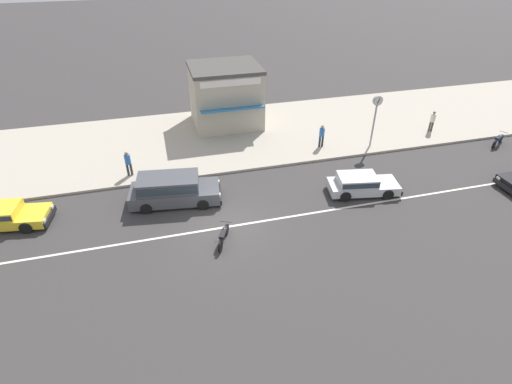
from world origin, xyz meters
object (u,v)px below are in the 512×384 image
object	(u,v)px
motorcycle_1	(224,235)
motorcycle_0	(498,139)
pedestrian_near_clock	(128,162)
shopfront_corner_warung	(226,95)
sedan_yellow_2	(3,216)
hatchback_silver_3	(361,184)
pedestrian_mid_kerb	(433,120)
minivan_dark_grey_4	(172,188)
pedestrian_by_shop	(322,134)
street_clock	(376,109)

from	to	relation	value
motorcycle_1	motorcycle_0	bearing A→B (deg)	14.56
pedestrian_near_clock	shopfront_corner_warung	size ratio (longest dim) A/B	0.31
motorcycle_1	pedestrian_near_clock	distance (m)	8.40
motorcycle_1	shopfront_corner_warung	size ratio (longest dim) A/B	0.33
sedan_yellow_2	pedestrian_near_clock	xyz separation A→B (m)	(6.08, 3.08, 0.53)
hatchback_silver_3	shopfront_corner_warung	bearing A→B (deg)	116.31
motorcycle_1	pedestrian_mid_kerb	world-z (taller)	pedestrian_mid_kerb
motorcycle_1	shopfront_corner_warung	xyz separation A→B (m)	(2.77, 13.20, 1.88)
shopfront_corner_warung	pedestrian_near_clock	bearing A→B (deg)	-139.55
sedan_yellow_2	pedestrian_mid_kerb	xyz separation A→B (m)	(26.98, 3.89, 0.50)
hatchback_silver_3	pedestrian_mid_kerb	distance (m)	10.26
minivan_dark_grey_4	pedestrian_by_shop	world-z (taller)	pedestrian_by_shop
motorcycle_0	street_clock	xyz separation A→B (m)	(-8.62, 1.85, 2.32)
street_clock	pedestrian_near_clock	xyz separation A→B (m)	(-15.62, 0.17, -1.68)
minivan_dark_grey_4	shopfront_corner_warung	size ratio (longest dim) A/B	0.99
hatchback_silver_3	pedestrian_mid_kerb	world-z (taller)	pedestrian_mid_kerb
hatchback_silver_3	pedestrian_mid_kerb	size ratio (longest dim) A/B	2.69
hatchback_silver_3	pedestrian_mid_kerb	xyz separation A→B (m)	(8.47, 5.78, 0.45)
hatchback_silver_3	motorcycle_1	xyz separation A→B (m)	(-8.19, -2.24, -0.17)
pedestrian_mid_kerb	shopfront_corner_warung	xyz separation A→B (m)	(-13.89, 5.18, 1.27)
minivan_dark_grey_4	motorcycle_0	bearing A→B (deg)	3.09
motorcycle_0	motorcycle_1	xyz separation A→B (m)	(-19.98, -5.19, -0.00)
hatchback_silver_3	minivan_dark_grey_4	world-z (taller)	minivan_dark_grey_4
sedan_yellow_2	pedestrian_near_clock	world-z (taller)	pedestrian_near_clock
motorcycle_0	pedestrian_by_shop	world-z (taller)	pedestrian_by_shop
street_clock	motorcycle_0	bearing A→B (deg)	-12.14
shopfront_corner_warung	pedestrian_mid_kerb	bearing A→B (deg)	-20.45
pedestrian_mid_kerb	pedestrian_by_shop	bearing A→B (deg)	-178.50
minivan_dark_grey_4	pedestrian_near_clock	world-z (taller)	pedestrian_near_clock
motorcycle_0	pedestrian_by_shop	distance (m)	12.17
pedestrian_near_clock	pedestrian_mid_kerb	bearing A→B (deg)	2.20
minivan_dark_grey_4	motorcycle_1	xyz separation A→B (m)	(2.01, -4.00, -0.43)
sedan_yellow_2	hatchback_silver_3	bearing A→B (deg)	-5.84
sedan_yellow_2	pedestrian_by_shop	distance (m)	18.81
minivan_dark_grey_4	sedan_yellow_2	bearing A→B (deg)	179.14
pedestrian_mid_kerb	street_clock	bearing A→B (deg)	-169.60
minivan_dark_grey_4	pedestrian_by_shop	size ratio (longest dim) A/B	3.23
pedestrian_near_clock	pedestrian_by_shop	xyz separation A→B (m)	(12.37, 0.58, -0.01)
sedan_yellow_2	street_clock	bearing A→B (deg)	7.65
hatchback_silver_3	street_clock	world-z (taller)	street_clock
pedestrian_by_shop	minivan_dark_grey_4	bearing A→B (deg)	-159.49
motorcycle_0	motorcycle_1	size ratio (longest dim) A/B	1.02
motorcycle_0	shopfront_corner_warung	distance (m)	19.08
hatchback_silver_3	pedestrian_near_clock	distance (m)	13.40
pedestrian_by_shop	motorcycle_0	bearing A→B (deg)	-12.36
pedestrian_near_clock	shopfront_corner_warung	bearing A→B (deg)	40.45
sedan_yellow_2	hatchback_silver_3	distance (m)	18.61
sedan_yellow_2	pedestrian_near_clock	bearing A→B (deg)	26.90
minivan_dark_grey_4	shopfront_corner_warung	distance (m)	10.46
motorcycle_0	street_clock	bearing A→B (deg)	167.86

